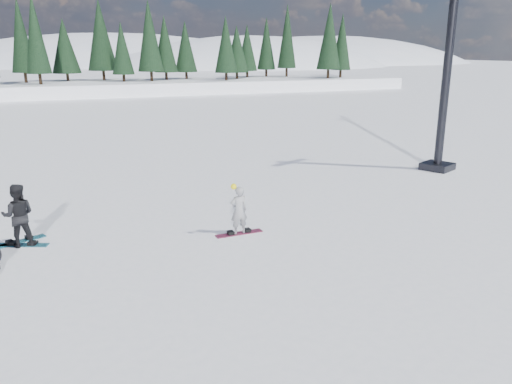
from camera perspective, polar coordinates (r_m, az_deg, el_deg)
ground at (r=14.88m, az=-11.43°, el=-6.13°), size 420.00×420.00×0.00m
alpine_backdrop at (r=203.95m, az=-24.37°, el=9.10°), size 412.50×227.00×53.20m
lift_tower at (r=24.82m, az=20.73°, el=10.22°), size 2.24×1.69×8.51m
snowboarder_woman at (r=15.30m, az=-1.98°, el=-2.08°), size 0.59×0.42×1.67m
snowboarder_man at (r=15.88m, az=-25.53°, el=-2.43°), size 0.96×0.78×1.86m
snowboard_woman at (r=15.55m, az=-1.94°, el=-4.75°), size 1.51×0.33×0.03m
snowboard_man at (r=16.17m, az=-25.14°, el=-5.51°), size 1.50×0.82×0.03m
snowboard_loose_c at (r=16.48m, az=-25.39°, el=-5.14°), size 1.48×0.89×0.03m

